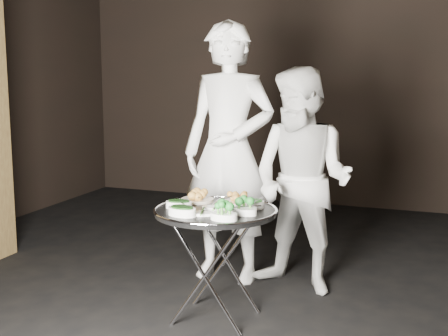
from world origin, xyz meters
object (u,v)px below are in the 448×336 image
(tray_stand, at_px, (216,260))
(waiter_right, at_px, (302,181))
(waiter_left, at_px, (229,152))
(serving_tray, at_px, (215,211))

(tray_stand, bearing_deg, waiter_right, 62.21)
(waiter_left, relative_size, waiter_right, 1.21)
(waiter_right, bearing_deg, serving_tray, -101.82)
(tray_stand, distance_m, waiter_right, 0.90)
(tray_stand, xyz_separation_m, serving_tray, (-0.00, -0.00, 0.31))
(serving_tray, xyz_separation_m, waiter_right, (0.37, 0.71, 0.09))
(tray_stand, relative_size, serving_tray, 0.91)
(serving_tray, relative_size, waiter_left, 0.40)
(tray_stand, bearing_deg, waiter_left, 104.24)
(serving_tray, xyz_separation_m, waiter_left, (-0.20, 0.77, 0.25))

